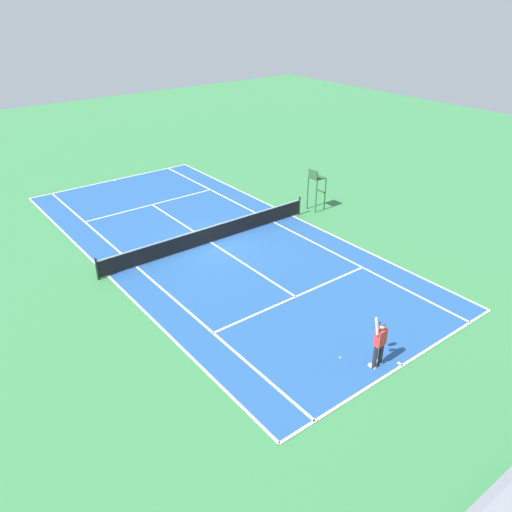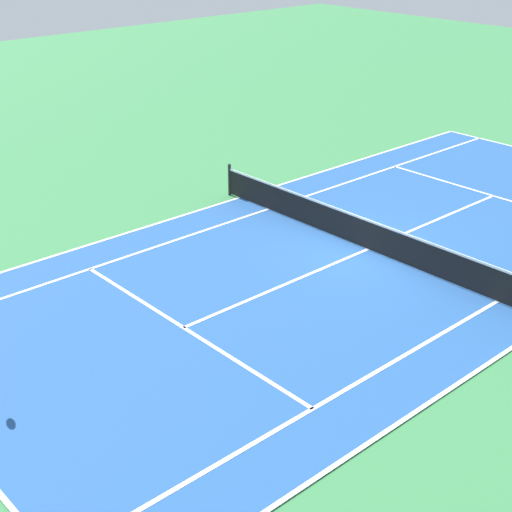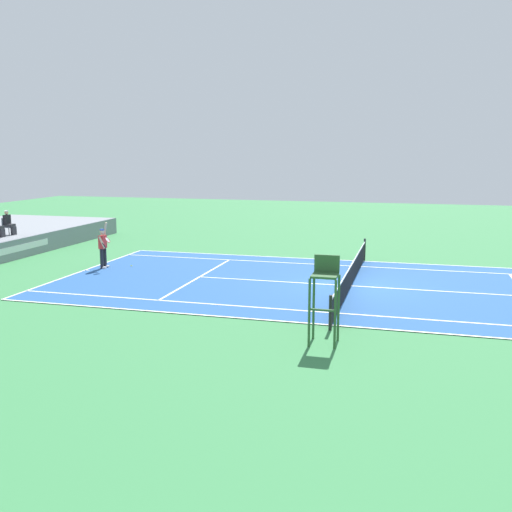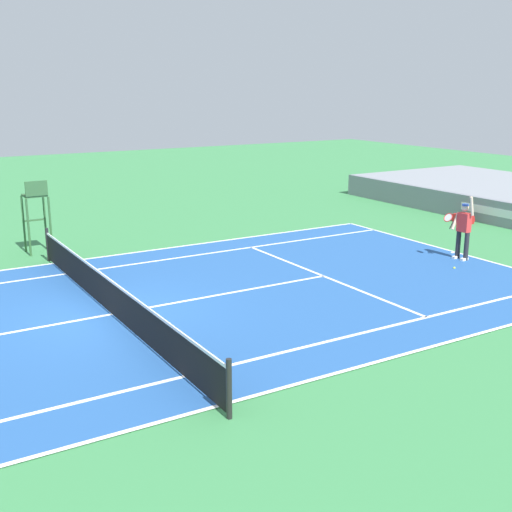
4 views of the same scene
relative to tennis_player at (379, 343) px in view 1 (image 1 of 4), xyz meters
The scene contains 6 objects.
ground_plane 11.41m from the tennis_player, 93.59° to the right, with size 80.00×80.00×0.00m, color #387F47.
court 11.41m from the tennis_player, 93.59° to the right, with size 11.08×23.88×0.03m.
net 11.38m from the tennis_player, 93.59° to the right, with size 11.98×0.10×1.07m.
tennis_player is the anchor object (origin of this frame).
tennis_ball 1.56m from the tennis_player, 56.69° to the right, with size 0.07×0.07×0.07m, color #D1E533.
umpire_chair 13.82m from the tennis_player, 124.76° to the right, with size 0.77×0.77×2.44m.
Camera 1 is at (12.24, 19.56, 11.45)m, focal length 35.63 mm.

